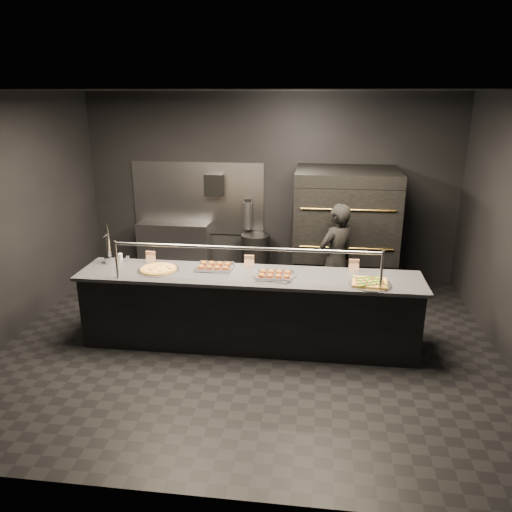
# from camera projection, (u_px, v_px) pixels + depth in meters

# --- Properties ---
(room) EXTENTS (6.04, 6.00, 3.00)m
(room) POSITION_uv_depth(u_px,v_px,m) (247.00, 226.00, 5.80)
(room) COLOR black
(room) RESTS_ON ground
(service_counter) EXTENTS (4.10, 0.78, 1.37)m
(service_counter) POSITION_uv_depth(u_px,v_px,m) (249.00, 309.00, 6.07)
(service_counter) COLOR black
(service_counter) RESTS_ON ground
(pizza_oven) EXTENTS (1.50, 1.23, 1.91)m
(pizza_oven) POSITION_uv_depth(u_px,v_px,m) (344.00, 232.00, 7.56)
(pizza_oven) COLOR black
(pizza_oven) RESTS_ON ground
(prep_shelf) EXTENTS (1.20, 0.35, 0.90)m
(prep_shelf) POSITION_uv_depth(u_px,v_px,m) (175.00, 249.00, 8.45)
(prep_shelf) COLOR #99999E
(prep_shelf) RESTS_ON ground
(towel_dispenser) EXTENTS (0.30, 0.20, 0.35)m
(towel_dispenser) POSITION_uv_depth(u_px,v_px,m) (214.00, 185.00, 8.09)
(towel_dispenser) COLOR black
(towel_dispenser) RESTS_ON room
(fire_extinguisher) EXTENTS (0.14, 0.14, 0.51)m
(fire_extinguisher) POSITION_uv_depth(u_px,v_px,m) (248.00, 215.00, 8.19)
(fire_extinguisher) COLOR #B2B2B7
(fire_extinguisher) RESTS_ON room
(beer_tap) EXTENTS (0.14, 0.20, 0.54)m
(beer_tap) POSITION_uv_depth(u_px,v_px,m) (109.00, 251.00, 6.29)
(beer_tap) COLOR silver
(beer_tap) RESTS_ON service_counter
(round_pizza) EXTENTS (0.51, 0.51, 0.03)m
(round_pizza) POSITION_uv_depth(u_px,v_px,m) (158.00, 269.00, 6.06)
(round_pizza) COLOR silver
(round_pizza) RESTS_ON service_counter
(slider_tray_a) EXTENTS (0.46, 0.36, 0.07)m
(slider_tray_a) POSITION_uv_depth(u_px,v_px,m) (214.00, 266.00, 6.12)
(slider_tray_a) COLOR silver
(slider_tray_a) RESTS_ON service_counter
(slider_tray_b) EXTENTS (0.51, 0.44, 0.07)m
(slider_tray_b) POSITION_uv_depth(u_px,v_px,m) (275.00, 275.00, 5.83)
(slider_tray_b) COLOR silver
(slider_tray_b) RESTS_ON service_counter
(square_pizza) EXTENTS (0.49, 0.49, 0.05)m
(square_pizza) POSITION_uv_depth(u_px,v_px,m) (370.00, 283.00, 5.62)
(square_pizza) COLOR silver
(square_pizza) RESTS_ON service_counter
(condiment_jar) EXTENTS (0.15, 0.06, 0.10)m
(condiment_jar) POSITION_uv_depth(u_px,v_px,m) (123.00, 258.00, 6.38)
(condiment_jar) COLOR silver
(condiment_jar) RESTS_ON service_counter
(tent_cards) EXTENTS (2.66, 0.04, 0.15)m
(tent_cards) POSITION_uv_depth(u_px,v_px,m) (250.00, 261.00, 6.17)
(tent_cards) COLOR white
(tent_cards) RESTS_ON service_counter
(trash_bin) EXTENTS (0.47, 0.47, 0.78)m
(trash_bin) POSITION_uv_depth(u_px,v_px,m) (256.00, 258.00, 8.21)
(trash_bin) COLOR black
(trash_bin) RESTS_ON ground
(worker) EXTENTS (0.68, 0.66, 1.58)m
(worker) POSITION_uv_depth(u_px,v_px,m) (336.00, 260.00, 6.84)
(worker) COLOR black
(worker) RESTS_ON ground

